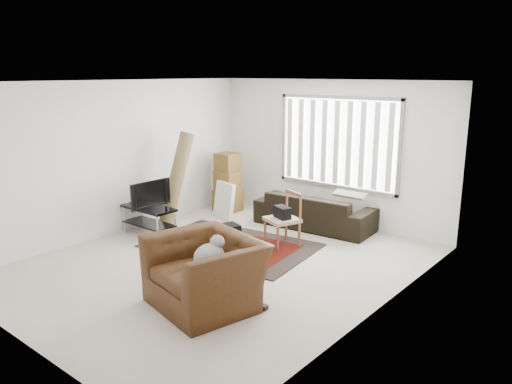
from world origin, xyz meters
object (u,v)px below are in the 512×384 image
armchair (205,268)px  side_chair (283,217)px  tv_stand (149,215)px  moving_boxes (228,184)px  sofa (315,205)px

armchair → side_chair: bearing=116.3°
tv_stand → moving_boxes: (0.00, 2.05, 0.19)m
sofa → side_chair: side_chair is taller
side_chair → armchair: bearing=-54.8°
moving_boxes → armchair: 4.33m
tv_stand → side_chair: size_ratio=1.13×
tv_stand → moving_boxes: bearing=89.9°
armchair → moving_boxes: bearing=142.1°
tv_stand → sofa: bearing=48.2°
moving_boxes → armchair: (2.74, -3.36, -0.07)m
armchair → tv_stand: bearing=167.5°
tv_stand → side_chair: bearing=25.8°
tv_stand → side_chair: 2.42m
sofa → armchair: (0.72, -3.56, 0.07)m
tv_stand → moving_boxes: moving_boxes is taller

